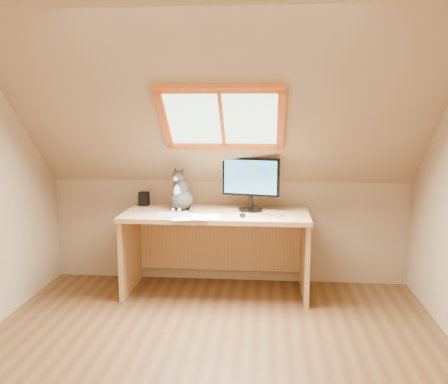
# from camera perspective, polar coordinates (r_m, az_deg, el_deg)

# --- Properties ---
(ground) EXTENTS (3.50, 3.50, 0.00)m
(ground) POSITION_cam_1_polar(r_m,az_deg,el_deg) (3.52, -1.85, -19.35)
(ground) COLOR brown
(ground) RESTS_ON ground
(room_shell) EXTENTS (3.52, 3.52, 2.41)m
(room_shell) POSITION_cam_1_polar(r_m,az_deg,el_deg) (3.01, -2.20, 4.40)
(room_shell) COLOR tan
(room_shell) RESTS_ON ground
(desk) EXTENTS (1.69, 0.74, 0.77)m
(desk) POSITION_cam_1_polar(r_m,az_deg,el_deg) (4.68, -0.80, -4.88)
(desk) COLOR tan
(desk) RESTS_ON ground
(monitor) EXTENTS (0.53, 0.22, 0.49)m
(monitor) POSITION_cam_1_polar(r_m,az_deg,el_deg) (4.57, 3.08, 1.31)
(monitor) COLOR black
(monitor) RESTS_ON desk
(cat) EXTENTS (0.30, 0.32, 0.41)m
(cat) POSITION_cam_1_polar(r_m,az_deg,el_deg) (4.66, -4.93, -0.26)
(cat) COLOR #403A38
(cat) RESTS_ON desk
(desk_speaker) EXTENTS (0.09, 0.09, 0.13)m
(desk_speaker) POSITION_cam_1_polar(r_m,az_deg,el_deg) (4.92, -9.14, -0.77)
(desk_speaker) COLOR black
(desk_speaker) RESTS_ON desk
(graphics_tablet) EXTENTS (0.32, 0.24, 0.01)m
(graphics_tablet) POSITION_cam_1_polar(r_m,az_deg,el_deg) (4.42, -5.69, -2.63)
(graphics_tablet) COLOR #B2B2B7
(graphics_tablet) RESTS_ON desk
(mouse) EXTENTS (0.07, 0.10, 0.03)m
(mouse) POSITION_cam_1_polar(r_m,az_deg,el_deg) (4.35, 2.13, -2.66)
(mouse) COLOR black
(mouse) RESTS_ON desk
(papers) EXTENTS (0.35, 0.30, 0.01)m
(papers) POSITION_cam_1_polar(r_m,az_deg,el_deg) (4.33, -3.45, -2.89)
(papers) COLOR white
(papers) RESTS_ON desk
(cables) EXTENTS (0.51, 0.26, 0.01)m
(cables) POSITION_cam_1_polar(r_m,az_deg,el_deg) (4.42, 4.01, -2.63)
(cables) COLOR silver
(cables) RESTS_ON desk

